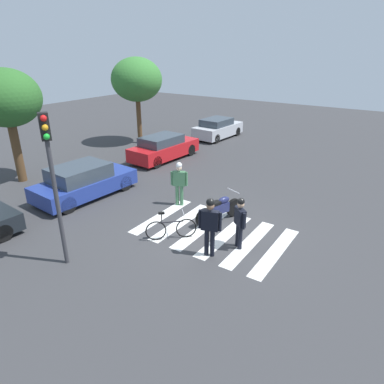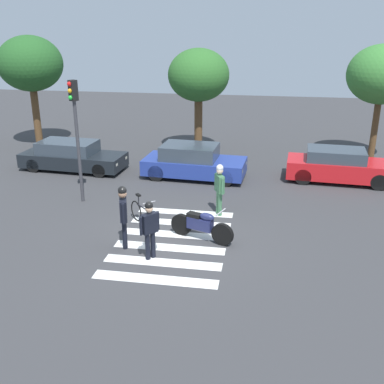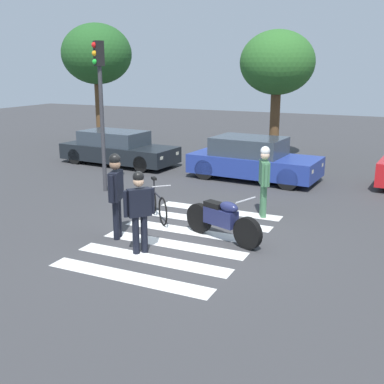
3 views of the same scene
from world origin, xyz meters
name	(u,v)px [view 2 (image 2 of 3)]	position (x,y,z in m)	size (l,w,h in m)	color
ground_plane	(173,241)	(0.00, 0.00, 0.00)	(60.00, 60.00, 0.00)	#38383A
police_motorcycle	(201,225)	(0.85, 0.24, 0.47)	(2.02, 0.95, 1.06)	black
leaning_bicycle	(143,215)	(-1.16, 0.95, 0.38)	(1.21, 1.26, 1.01)	black
officer_on_foot	(150,226)	(-0.39, -1.16, 0.98)	(0.45, 0.52, 1.72)	black
officer_by_motorcycle	(123,212)	(-1.30, -0.62, 1.13)	(0.35, 0.68, 1.91)	black
pedestrian_bystander	(219,186)	(1.17, 2.27, 1.05)	(0.39, 0.62, 1.81)	#3F724C
crosswalk_stripes	(173,241)	(0.00, 0.00, 0.00)	(3.31, 4.95, 0.01)	silver
car_black_suv	(72,156)	(-5.90, 6.33, 0.62)	(4.73, 2.04, 1.30)	black
car_blue_hatchback	(193,162)	(-0.36, 6.13, 0.68)	(4.40, 2.16, 1.42)	black
car_red_convertible	(339,166)	(5.69, 6.58, 0.67)	(4.41, 1.99, 1.38)	black
traffic_light_pole	(76,123)	(-3.98, 2.69, 2.95)	(0.33, 0.36, 4.42)	#38383D
street_tree_near	(30,64)	(-9.43, 10.13, 4.24)	(3.28, 3.28, 5.67)	brown
street_tree_mid	(199,76)	(-0.75, 10.13, 3.81)	(2.97, 2.97, 5.13)	brown
street_tree_far	(382,75)	(7.69, 10.13, 4.01)	(3.16, 3.16, 5.38)	brown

